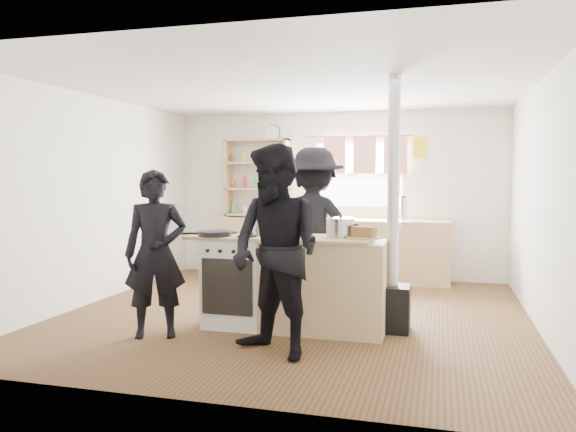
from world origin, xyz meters
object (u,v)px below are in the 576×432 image
object	(u,v)px
stockpot_stove	(264,226)
stockpot_counter	(340,227)
cooking_island	(294,283)
flue_heater	(392,265)
bread_board	(364,234)
skillet_greens	(215,233)
person_near_right	(276,251)
person_far	(314,228)
person_near_left	(156,254)
thermos	(403,209)
roast_tray	(292,232)

from	to	relation	value
stockpot_stove	stockpot_counter	size ratio (longest dim) A/B	0.81
cooking_island	flue_heater	distance (m)	0.99
cooking_island	bread_board	distance (m)	0.87
skillet_greens	bread_board	xyz separation A→B (m)	(1.48, 0.11, 0.02)
stockpot_counter	person_near_right	xyz separation A→B (m)	(-0.38, -0.93, -0.13)
stockpot_stove	person_far	xyz separation A→B (m)	(0.34, 0.82, -0.09)
person_near_left	skillet_greens	bearing A→B (deg)	23.41
bread_board	person_near_right	bearing A→B (deg)	-127.69
thermos	flue_heater	xyz separation A→B (m)	(0.07, -2.59, -0.40)
stockpot_counter	roast_tray	bearing A→B (deg)	-176.50
roast_tray	stockpot_stove	world-z (taller)	stockpot_stove
cooking_island	roast_tray	distance (m)	0.50
stockpot_counter	person_far	bearing A→B (deg)	117.98
cooking_island	flue_heater	xyz separation A→B (m)	(0.95, 0.18, 0.19)
roast_tray	flue_heater	world-z (taller)	flue_heater
stockpot_stove	person_near_right	bearing A→B (deg)	-66.69
bread_board	stockpot_counter	bearing A→B (deg)	155.79
cooking_island	roast_tray	size ratio (longest dim) A/B	5.48
roast_tray	person_near_left	world-z (taller)	person_near_left
person_near_right	person_far	world-z (taller)	person_far
stockpot_stove	person_near_right	world-z (taller)	person_near_right
roast_tray	stockpot_stove	size ratio (longest dim) A/B	1.54
bread_board	flue_heater	xyz separation A→B (m)	(0.25, 0.24, -0.32)
roast_tray	stockpot_counter	bearing A→B (deg)	3.50
person_near_right	person_far	bearing A→B (deg)	119.79
thermos	stockpot_counter	bearing A→B (deg)	-98.95
thermos	flue_heater	distance (m)	2.62
cooking_island	bread_board	size ratio (longest dim) A/B	5.92
stockpot_stove	person_far	world-z (taller)	person_far
thermos	cooking_island	size ratio (longest dim) A/B	0.17
stockpot_counter	person_far	world-z (taller)	person_far
roast_tray	person_near_right	bearing A→B (deg)	-83.69
thermos	skillet_greens	distance (m)	3.38
thermos	roast_tray	world-z (taller)	thermos
stockpot_stove	person_far	size ratio (longest dim) A/B	0.13
bread_board	person_near_left	distance (m)	1.98
flue_heater	person_near_left	bearing A→B (deg)	-159.77
flue_heater	cooking_island	bearing A→B (deg)	-169.18
bread_board	person_far	size ratio (longest dim) A/B	0.18
stockpot_stove	thermos	bearing A→B (deg)	65.25
stockpot_stove	bread_board	size ratio (longest dim) A/B	0.70
stockpot_stove	flue_heater	distance (m)	1.35
skillet_greens	person_far	bearing A→B (deg)	54.79
person_near_left	stockpot_stove	bearing A→B (deg)	16.87
bread_board	person_near_right	distance (m)	1.03
cooking_island	flue_heater	world-z (taller)	flue_heater
stockpot_counter	person_far	xyz separation A→B (m)	(-0.46, 0.87, -0.10)
thermos	person_near_left	bearing A→B (deg)	-121.62
cooking_island	thermos	bearing A→B (deg)	72.29
person_near_left	person_near_right	distance (m)	1.30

